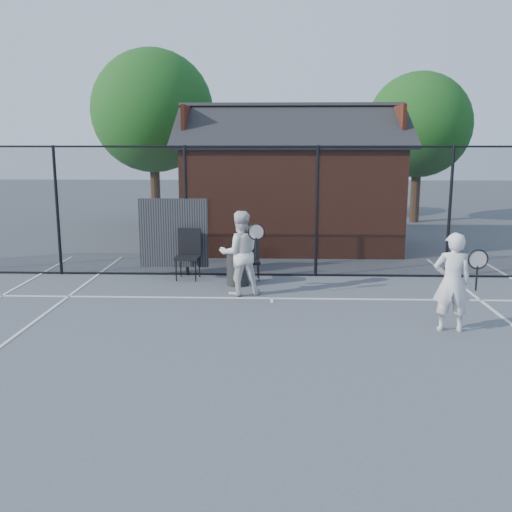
{
  "coord_description": "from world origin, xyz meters",
  "views": [
    {
      "loc": [
        0.07,
        -7.98,
        3.05
      ],
      "look_at": [
        -0.28,
        1.82,
        1.1
      ],
      "focal_mm": 40.0,
      "sensor_mm": 36.0,
      "label": 1
    }
  ],
  "objects_px": {
    "waste_bin": "(238,269)",
    "clubhouse": "(291,192)",
    "player_back": "(240,253)",
    "chair_right": "(250,260)",
    "player_front": "(452,282)",
    "chair_left": "(188,255)"
  },
  "relations": [
    {
      "from": "waste_bin",
      "to": "clubhouse",
      "type": "bearing_deg",
      "value": 75.61
    },
    {
      "from": "player_back",
      "to": "chair_right",
      "type": "height_order",
      "value": "player_back"
    },
    {
      "from": "clubhouse",
      "to": "player_front",
      "type": "height_order",
      "value": "clubhouse"
    },
    {
      "from": "clubhouse",
      "to": "chair_left",
      "type": "distance_m",
      "value": 5.13
    },
    {
      "from": "chair_left",
      "to": "chair_right",
      "type": "xyz_separation_m",
      "value": [
        1.42,
        0.0,
        -0.11
      ]
    },
    {
      "from": "clubhouse",
      "to": "waste_bin",
      "type": "xyz_separation_m",
      "value": [
        -1.26,
        -4.9,
        -1.26
      ]
    },
    {
      "from": "chair_left",
      "to": "waste_bin",
      "type": "height_order",
      "value": "chair_left"
    },
    {
      "from": "clubhouse",
      "to": "chair_right",
      "type": "bearing_deg",
      "value": -102.8
    },
    {
      "from": "chair_left",
      "to": "player_front",
      "type": "bearing_deg",
      "value": -31.45
    },
    {
      "from": "chair_left",
      "to": "chair_right",
      "type": "height_order",
      "value": "chair_left"
    },
    {
      "from": "waste_bin",
      "to": "chair_left",
      "type": "bearing_deg",
      "value": 156.79
    },
    {
      "from": "player_front",
      "to": "waste_bin",
      "type": "distance_m",
      "value": 4.76
    },
    {
      "from": "chair_right",
      "to": "player_back",
      "type": "bearing_deg",
      "value": -103.25
    },
    {
      "from": "player_back",
      "to": "waste_bin",
      "type": "bearing_deg",
      "value": 97.21
    },
    {
      "from": "clubhouse",
      "to": "player_back",
      "type": "height_order",
      "value": "clubhouse"
    },
    {
      "from": "player_front",
      "to": "player_back",
      "type": "relative_size",
      "value": 0.96
    },
    {
      "from": "clubhouse",
      "to": "chair_left",
      "type": "xyz_separation_m",
      "value": [
        -2.42,
        -4.4,
        -1.05
      ]
    },
    {
      "from": "clubhouse",
      "to": "chair_right",
      "type": "height_order",
      "value": "clubhouse"
    },
    {
      "from": "clubhouse",
      "to": "chair_left",
      "type": "bearing_deg",
      "value": -118.85
    },
    {
      "from": "clubhouse",
      "to": "waste_bin",
      "type": "bearing_deg",
      "value": -104.39
    },
    {
      "from": "chair_right",
      "to": "waste_bin",
      "type": "xyz_separation_m",
      "value": [
        -0.26,
        -0.5,
        -0.09
      ]
    },
    {
      "from": "player_back",
      "to": "clubhouse",
      "type": "bearing_deg",
      "value": 78.51
    }
  ]
}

